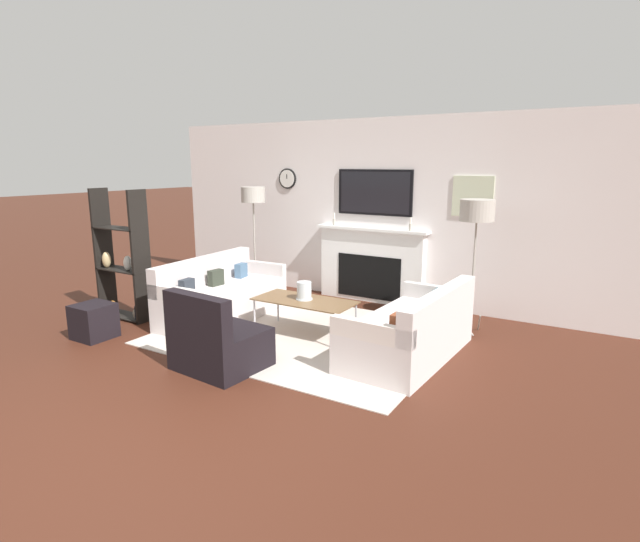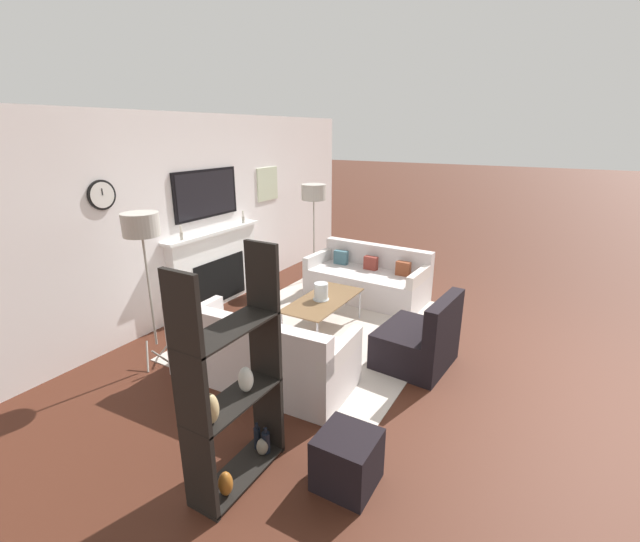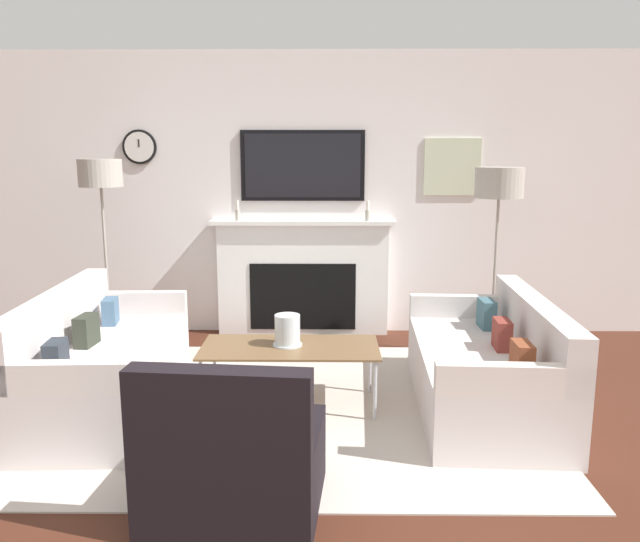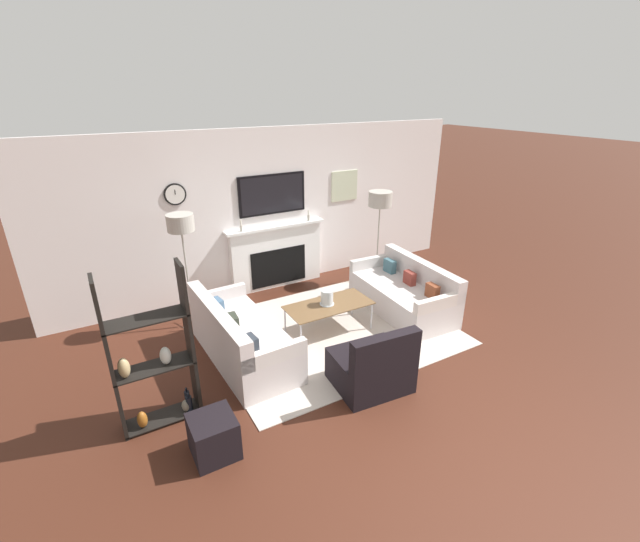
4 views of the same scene
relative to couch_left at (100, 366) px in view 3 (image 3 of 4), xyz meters
name	(u,v)px [view 3 (image 3 of 4)]	position (x,y,z in m)	size (l,w,h in m)	color
fireplace_wall	(303,209)	(1.35, 1.93, 0.92)	(7.41, 0.28, 2.70)	white
area_rug	(294,406)	(1.35, 0.00, -0.29)	(3.31, 2.67, 0.01)	#C0B3A8
couch_left	(100,366)	(0.00, 0.00, 0.00)	(0.89, 1.89, 0.82)	silver
couch_right	(488,369)	(2.70, 0.00, -0.01)	(0.95, 1.83, 0.78)	silver
armchair	(234,461)	(1.12, -1.31, -0.02)	(0.89, 0.80, 0.83)	black
coffee_table	(290,350)	(1.32, 0.01, 0.12)	(1.23, 0.57, 0.44)	brown
hurricane_candle	(287,332)	(1.31, 0.03, 0.24)	(0.20, 0.20, 0.22)	silver
floor_lamp_left	(100,177)	(-0.33, 1.16, 1.26)	(0.36, 0.36, 1.71)	#9E998E
floor_lamp_right	(499,185)	(3.03, 1.16, 1.19)	(0.40, 0.40, 1.64)	#9E998E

